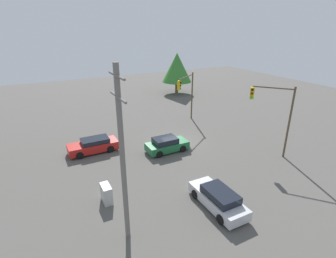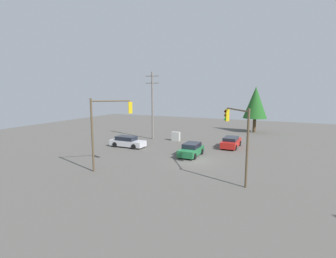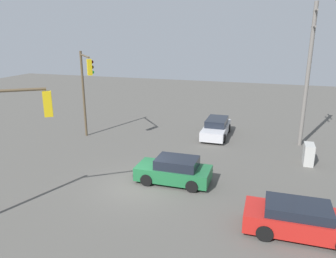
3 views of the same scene
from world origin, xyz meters
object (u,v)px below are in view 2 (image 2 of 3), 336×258
sedan_red (231,142)px  traffic_signal_cross (107,122)px  traffic_signal_main (238,130)px  electrical_cabinet (176,136)px  sedan_green (191,150)px  sedan_silver (127,142)px

sedan_red → traffic_signal_cross: (8.17, 14.46, 3.81)m
sedan_red → traffic_signal_main: size_ratio=0.77×
electrical_cabinet → sedan_green: bearing=124.6°
traffic_signal_main → electrical_cabinet: bearing=5.0°
sedan_red → traffic_signal_cross: 17.04m
sedan_red → traffic_signal_main: bearing=-76.5°
sedan_green → electrical_cabinet: bearing=-55.4°
sedan_red → sedan_green: (3.14, 6.27, 0.01)m
sedan_silver → electrical_cabinet: 7.59m
electrical_cabinet → sedan_red: bearing=173.1°
traffic_signal_main → sedan_green: bearing=10.6°
sedan_silver → traffic_signal_cross: 10.58m
sedan_green → electrical_cabinet: 8.82m
sedan_green → sedan_silver: 9.08m
traffic_signal_cross → sedan_red: bearing=20.0°
sedan_red → electrical_cabinet: 8.21m
sedan_green → traffic_signal_cross: bearing=58.4°
sedan_green → traffic_signal_main: size_ratio=0.67×
sedan_green → electrical_cabinet: sedan_green is taller
traffic_signal_main → sedan_silver: bearing=30.8°
sedan_red → sedan_green: bearing=-116.6°
sedan_green → sedan_silver: bearing=-5.2°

